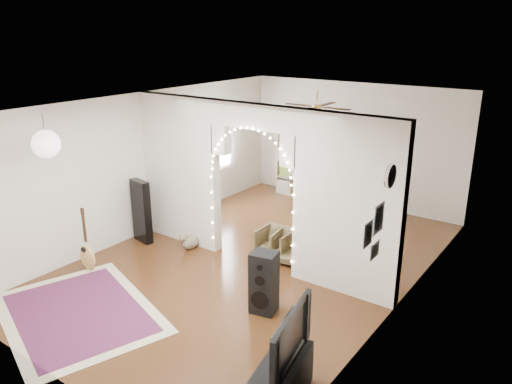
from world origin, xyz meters
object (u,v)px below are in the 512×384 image
Objects in this scene: floor_speaker at (264,283)px; media_console at (281,383)px; dining_table at (334,179)px; dining_chair_right at (291,247)px; dining_chair_left at (276,243)px; acoustic_guitar at (87,247)px; bookcase at (309,164)px.

floor_speaker is 1.82m from media_console.
dining_table is 2.85m from dining_chair_right.
floor_speaker is at bearing -63.24° from dining_chair_left.
floor_speaker is 1.56× the size of dining_chair_right.
dining_table is at bearing 100.51° from media_console.
floor_speaker is 1.76m from dining_chair_left.
acoustic_guitar is at bearing 179.83° from floor_speaker.
dining_chair_right is (1.47, -3.14, -0.55)m from bookcase.
dining_chair_right reaches higher than media_console.
bookcase is 1.24× the size of dining_table.
dining_table is at bearing -25.06° from bookcase.
media_console is 6.15m from dining_table.
dining_chair_left is at bearing -69.95° from bookcase.
acoustic_guitar is 0.57× the size of bookcase.
acoustic_guitar is at bearing 158.63° from media_console.
dining_table is 2.81m from dining_chair_left.
floor_speaker is 0.56× the size of bookcase.
floor_speaker is 0.69× the size of dining_table.
dining_table reaches higher than dining_chair_right.
acoustic_guitar reaches higher than floor_speaker.
dining_chair_left is (1.16, -3.15, -0.55)m from bookcase.
dining_chair_right is (0.63, -2.75, -0.42)m from dining_table.
media_console is at bearing -77.03° from dining_table.
media_console is 0.76× the size of dining_table.
dining_chair_left and dining_chair_right have the same top height.
acoustic_guitar is at bearing -120.49° from dining_table.
dining_chair_left is (2.25, 2.20, -0.14)m from acoustic_guitar.
floor_speaker is at bearing -84.35° from dining_table.
bookcase is 3.40m from dining_chair_left.
dining_chair_left is at bearing 36.22° from acoustic_guitar.
bookcase is at bearing 105.79° from media_console.
acoustic_guitar is 3.15m from dining_chair_left.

